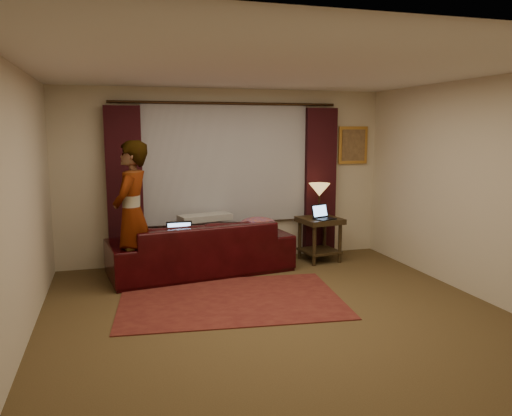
# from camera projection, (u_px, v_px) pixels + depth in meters

# --- Properties ---
(floor) EXTENTS (5.00, 5.00, 0.01)m
(floor) POSITION_uv_depth(u_px,v_px,m) (278.00, 316.00, 5.41)
(floor) COLOR brown
(floor) RESTS_ON ground
(ceiling) EXTENTS (5.00, 5.00, 0.02)m
(ceiling) POSITION_uv_depth(u_px,v_px,m) (280.00, 69.00, 5.00)
(ceiling) COLOR silver
(ceiling) RESTS_ON ground
(wall_back) EXTENTS (5.00, 0.02, 2.60)m
(wall_back) POSITION_uv_depth(u_px,v_px,m) (226.00, 176.00, 7.58)
(wall_back) COLOR beige
(wall_back) RESTS_ON ground
(wall_front) EXTENTS (5.00, 0.02, 2.60)m
(wall_front) POSITION_uv_depth(u_px,v_px,m) (420.00, 254.00, 2.84)
(wall_front) COLOR beige
(wall_front) RESTS_ON ground
(wall_left) EXTENTS (0.02, 5.00, 2.60)m
(wall_left) POSITION_uv_depth(u_px,v_px,m) (18.00, 208.00, 4.52)
(wall_left) COLOR beige
(wall_left) RESTS_ON ground
(wall_right) EXTENTS (0.02, 5.00, 2.60)m
(wall_right) POSITION_uv_depth(u_px,v_px,m) (479.00, 189.00, 5.89)
(wall_right) COLOR beige
(wall_right) RESTS_ON ground
(sheer_curtain) EXTENTS (2.50, 0.05, 1.80)m
(sheer_curtain) POSITION_uv_depth(u_px,v_px,m) (227.00, 163.00, 7.49)
(sheer_curtain) COLOR #A0A0A7
(sheer_curtain) RESTS_ON wall_back
(drape_left) EXTENTS (0.50, 0.14, 2.30)m
(drape_left) POSITION_uv_depth(u_px,v_px,m) (125.00, 188.00, 7.08)
(drape_left) COLOR black
(drape_left) RESTS_ON floor
(drape_right) EXTENTS (0.50, 0.14, 2.30)m
(drape_right) POSITION_uv_depth(u_px,v_px,m) (320.00, 182.00, 7.91)
(drape_right) COLOR black
(drape_right) RESTS_ON floor
(curtain_rod) EXTENTS (0.04, 0.04, 3.40)m
(curtain_rod) POSITION_uv_depth(u_px,v_px,m) (227.00, 103.00, 7.31)
(curtain_rod) COLOR #301F10
(curtain_rod) RESTS_ON wall_back
(picture_frame) EXTENTS (0.50, 0.04, 0.60)m
(picture_frame) POSITION_uv_depth(u_px,v_px,m) (353.00, 145.00, 8.06)
(picture_frame) COLOR gold
(picture_frame) RESTS_ON wall_back
(sofa) EXTENTS (2.65, 1.43, 1.02)m
(sofa) POSITION_uv_depth(u_px,v_px,m) (201.00, 237.00, 6.98)
(sofa) COLOR black
(sofa) RESTS_ON floor
(throw_blanket) EXTENTS (0.81, 0.47, 0.09)m
(throw_blanket) POSITION_uv_depth(u_px,v_px,m) (205.00, 199.00, 7.17)
(throw_blanket) COLOR #9B9A95
(throw_blanket) RESTS_ON sofa
(clothing_pile) EXTENTS (0.65, 0.55, 0.24)m
(clothing_pile) POSITION_uv_depth(u_px,v_px,m) (258.00, 226.00, 7.16)
(clothing_pile) COLOR brown
(clothing_pile) RESTS_ON sofa
(laptop_sofa) EXTENTS (0.35, 0.38, 0.25)m
(laptop_sofa) POSITION_uv_depth(u_px,v_px,m) (181.00, 233.00, 6.64)
(laptop_sofa) COLOR black
(laptop_sofa) RESTS_ON sofa
(area_rug) EXTENTS (2.76, 2.00, 0.01)m
(area_rug) POSITION_uv_depth(u_px,v_px,m) (231.00, 300.00, 5.90)
(area_rug) COLOR maroon
(area_rug) RESTS_ON floor
(end_table) EXTENTS (0.65, 0.65, 0.67)m
(end_table) POSITION_uv_depth(u_px,v_px,m) (320.00, 239.00, 7.64)
(end_table) COLOR black
(end_table) RESTS_ON floor
(tiffany_lamp) EXTENTS (0.38, 0.38, 0.52)m
(tiffany_lamp) POSITION_uv_depth(u_px,v_px,m) (319.00, 200.00, 7.63)
(tiffany_lamp) COLOR olive
(tiffany_lamp) RESTS_ON end_table
(laptop_table) EXTENTS (0.40, 0.41, 0.22)m
(laptop_table) POSITION_uv_depth(u_px,v_px,m) (325.00, 212.00, 7.44)
(laptop_table) COLOR black
(laptop_table) RESTS_ON end_table
(person) EXTENTS (0.72, 0.72, 1.87)m
(person) POSITION_uv_depth(u_px,v_px,m) (132.00, 215.00, 6.31)
(person) COLOR #9B9A95
(person) RESTS_ON floor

